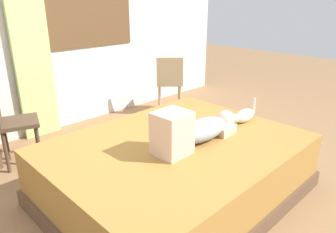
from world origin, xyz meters
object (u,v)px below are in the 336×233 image
cat (244,116)px  chair_spare (170,80)px  bed (176,169)px  person_lying (195,130)px  chair_by_desk (10,119)px

cat → chair_spare: bearing=68.0°
bed → chair_spare: (1.47, 1.56, 0.25)m
bed → person_lying: person_lying is taller
cat → chair_spare: size_ratio=0.42×
person_lying → chair_spare: size_ratio=1.09×
chair_by_desk → cat: bearing=-47.1°
person_lying → cat: person_lying is taller
bed → chair_by_desk: (-0.79, 1.56, 0.25)m
cat → chair_by_desk: (-1.58, 1.70, -0.07)m
bed → chair_spare: size_ratio=2.47×
person_lying → cat: 0.68m
bed → cat: cat is taller
person_lying → chair_by_desk: chair_by_desk is taller
bed → cat: size_ratio=5.93×
bed → person_lying: size_ratio=2.26×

